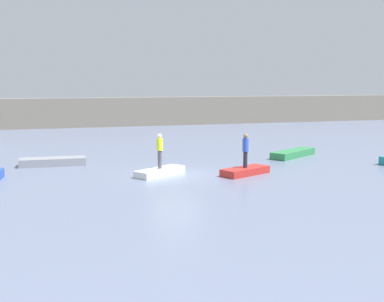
% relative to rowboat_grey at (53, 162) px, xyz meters
% --- Properties ---
extents(ground_plane, '(120.00, 120.00, 0.00)m').
position_rel_rowboat_grey_xyz_m(ground_plane, '(6.12, -4.92, -0.23)').
color(ground_plane, slate).
extents(embankment_wall, '(80.00, 1.20, 3.09)m').
position_rel_rowboat_grey_xyz_m(embankment_wall, '(6.12, 23.72, 1.32)').
color(embankment_wall, gray).
rests_on(embankment_wall, ground_plane).
extents(rowboat_grey, '(3.75, 1.32, 0.45)m').
position_rel_rowboat_grey_xyz_m(rowboat_grey, '(0.00, 0.00, 0.00)').
color(rowboat_grey, gray).
rests_on(rowboat_grey, ground_plane).
extents(rowboat_white, '(2.96, 2.42, 0.35)m').
position_rel_rowboat_grey_xyz_m(rowboat_white, '(5.27, -4.67, -0.05)').
color(rowboat_white, white).
rests_on(rowboat_white, ground_plane).
extents(rowboat_red, '(2.98, 2.14, 0.38)m').
position_rel_rowboat_grey_xyz_m(rowboat_red, '(9.57, -5.81, -0.04)').
color(rowboat_red, red).
rests_on(rowboat_red, ground_plane).
extents(rowboat_green, '(3.93, 3.06, 0.44)m').
position_rel_rowboat_grey_xyz_m(rowboat_green, '(14.93, -1.01, -0.01)').
color(rowboat_green, '#2D7F47').
rests_on(rowboat_green, ground_plane).
extents(person_blue_shirt, '(0.32, 0.32, 1.78)m').
position_rel_rowboat_grey_xyz_m(person_blue_shirt, '(9.57, -5.81, 1.14)').
color(person_blue_shirt, '#232838').
rests_on(person_blue_shirt, rowboat_red).
extents(person_hiviz_shirt, '(0.32, 0.32, 1.81)m').
position_rel_rowboat_grey_xyz_m(person_hiviz_shirt, '(5.27, -4.67, 1.14)').
color(person_hiviz_shirt, '#4C4C56').
rests_on(person_hiviz_shirt, rowboat_white).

